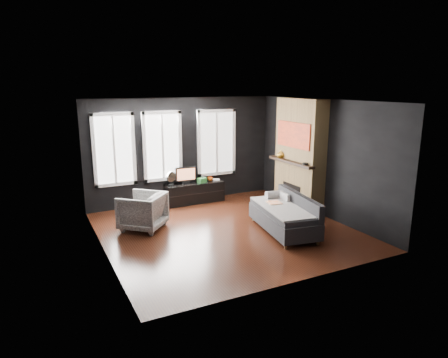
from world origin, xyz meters
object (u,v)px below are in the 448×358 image
sofa (284,214)px  monitor (186,174)px  media_console (194,192)px  mug (210,179)px  mantel_vase (280,154)px  book (213,176)px  armchair (142,209)px

sofa → monitor: monitor is taller
sofa → media_console: 2.95m
mug → mantel_vase: size_ratio=0.70×
sofa → media_console: size_ratio=1.21×
mug → mantel_vase: mantel_vase is taller
media_console → monitor: (-0.22, 0.03, 0.51)m
book → monitor: bearing=-178.6°
media_console → armchair: bearing=-142.7°
sofa → mug: (-0.40, 2.81, 0.20)m
media_console → book: bearing=4.2°
sofa → mantel_vase: size_ratio=9.57×
monitor → book: size_ratio=2.42×
monitor → mantel_vase: (2.07, -1.22, 0.55)m
monitor → mantel_vase: bearing=-26.8°
mantel_vase → sofa: bearing=-121.5°
sofa → armchair: size_ratio=2.15×
sofa → monitor: size_ratio=3.36×
armchair → book: bearing=163.1°
sofa → media_console: bearing=116.0°
mug → book: (0.12, 0.06, 0.05)m
sofa → book: bearing=104.9°
sofa → media_console: sofa is taller
mug → media_console: bearing=177.6°
mug → mantel_vase: bearing=-39.9°
sofa → mantel_vase: 2.13m
sofa → monitor: 3.07m
monitor → book: monitor is taller
mug → armchair: bearing=-148.8°
media_console → monitor: monitor is taller
media_console → mug: (0.45, -0.02, 0.33)m
book → mantel_vase: 1.91m
armchair → book: 2.69m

